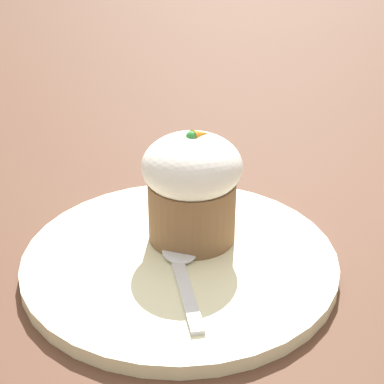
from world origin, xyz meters
The scene contains 4 objects.
ground_plane centered at (0.00, 0.00, 0.00)m, with size 4.00×4.00×0.00m, color #513323.
dessert_plate centered at (0.00, 0.00, 0.01)m, with size 0.26×0.26×0.01m.
carrot_cake centered at (0.02, 0.02, 0.06)m, with size 0.08×0.08×0.10m.
spoon centered at (-0.01, -0.02, 0.02)m, with size 0.07×0.12×0.01m.
Camera 1 is at (-0.24, -0.37, 0.31)m, focal length 60.00 mm.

